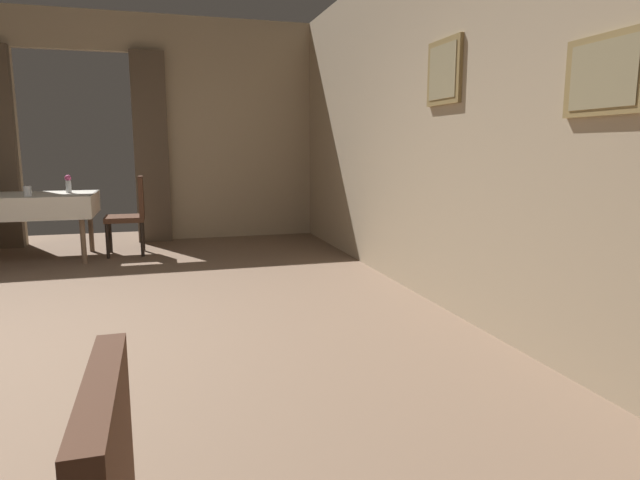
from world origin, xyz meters
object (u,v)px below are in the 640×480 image
Objects in this scene: chair_mid_right at (132,212)px; flower_vase_mid at (68,183)px; dining_table_mid at (33,202)px; glass_mid_b at (28,191)px.

chair_mid_right is 4.49× the size of flower_vase_mid.
chair_mid_right is at bearing 1.94° from dining_table_mid.
flower_vase_mid is 1.88× the size of glass_mid_b.
flower_vase_mid is 0.52m from glass_mid_b.
glass_mid_b is at bearing -162.28° from chair_mid_right.
flower_vase_mid is at bearing 13.02° from dining_table_mid.
glass_mid_b is at bearing -132.99° from flower_vase_mid.
dining_table_mid is 1.05m from chair_mid_right.
chair_mid_right reaches higher than glass_mid_b.
flower_vase_mid is (-0.68, 0.05, 0.35)m from chair_mid_right.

